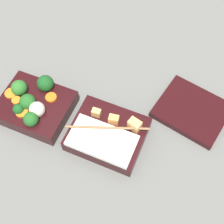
% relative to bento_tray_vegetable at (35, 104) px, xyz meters
% --- Properties ---
extents(ground_plane, '(3.00, 3.00, 0.00)m').
position_rel_bento_tray_vegetable_xyz_m(ground_plane, '(0.09, -0.00, -0.03)').
color(ground_plane, slate).
extents(bento_tray_vegetable, '(0.17, 0.15, 0.07)m').
position_rel_bento_tray_vegetable_xyz_m(bento_tray_vegetable, '(0.00, 0.00, 0.00)').
color(bento_tray_vegetable, black).
rests_on(bento_tray_vegetable, ground_plane).
extents(bento_tray_rice, '(0.19, 0.15, 0.07)m').
position_rel_bento_tray_vegetable_xyz_m(bento_tray_rice, '(0.20, -0.01, -0.00)').
color(bento_tray_rice, black).
rests_on(bento_tray_rice, ground_plane).
extents(bento_lid, '(0.19, 0.17, 0.02)m').
position_rel_bento_tray_vegetable_xyz_m(bento_lid, '(0.37, 0.15, -0.02)').
color(bento_lid, black).
rests_on(bento_lid, ground_plane).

